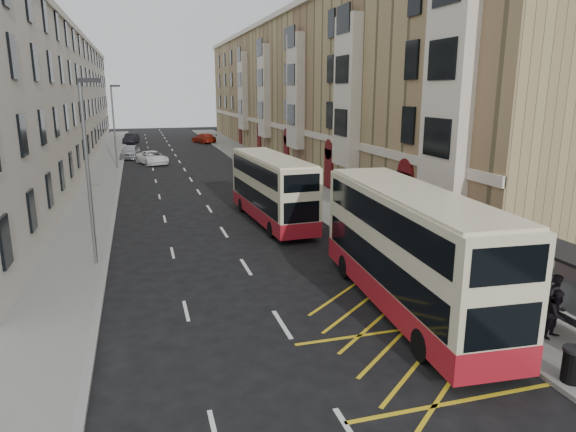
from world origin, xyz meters
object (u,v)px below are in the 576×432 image
object	(u,v)px
double_decker_rear	(272,189)
pedestrian_far	(449,275)
pedestrian_mid	(557,314)
double_decker_front	(409,250)
car_dark	(131,139)
litter_bin	(573,364)
white_van	(152,158)
car_silver	(130,152)
street_lamp_far	(114,122)
car_red	(204,138)
street_lamp_near	(88,163)
pedestrian_near	(553,300)

from	to	relation	value
double_decker_rear	pedestrian_far	distance (m)	13.61
double_decker_rear	pedestrian_mid	xyz separation A→B (m)	(4.73, -16.97, -1.07)
double_decker_front	car_dark	distance (m)	64.69
litter_bin	pedestrian_far	distance (m)	6.01
white_van	car_silver	xyz separation A→B (m)	(-2.27, 5.53, 0.10)
double_decker_front	pedestrian_mid	xyz separation A→B (m)	(3.23, -3.53, -1.27)
car_dark	double_decker_rear	bearing A→B (deg)	-69.05
double_decker_front	pedestrian_far	distance (m)	2.31
street_lamp_far	white_van	xyz separation A→B (m)	(3.42, 2.79, -3.95)
pedestrian_far	car_dark	size ratio (longest dim) A/B	0.37
double_decker_rear	car_red	xyz separation A→B (m)	(2.09, 48.40, -1.29)
pedestrian_far	car_dark	distance (m)	64.69
car_silver	car_dark	size ratio (longest dim) A/B	1.03
street_lamp_near	double_decker_rear	world-z (taller)	street_lamp_near
litter_bin	pedestrian_mid	size ratio (longest dim) A/B	0.61
litter_bin	white_van	bearing A→B (deg)	101.28
street_lamp_near	double_decker_front	bearing A→B (deg)	-36.24
pedestrian_mid	car_dark	world-z (taller)	pedestrian_mid
street_lamp_far	car_dark	distance (m)	26.21
car_dark	litter_bin	bearing A→B (deg)	-68.97
pedestrian_near	car_silver	world-z (taller)	pedestrian_near
car_dark	street_lamp_near	bearing A→B (deg)	-79.57
car_dark	car_red	world-z (taller)	car_dark
litter_bin	car_red	world-z (taller)	car_red
car_dark	car_red	bearing A→B (deg)	0.29
pedestrian_mid	white_van	world-z (taller)	pedestrian_mid
pedestrian_far	car_red	xyz separation A→B (m)	(-1.34, 61.53, -0.26)
double_decker_front	car_silver	size ratio (longest dim) A/B	2.38
double_decker_rear	white_van	size ratio (longest dim) A/B	2.02
white_van	pedestrian_mid	bearing A→B (deg)	-94.09
white_van	car_dark	bearing A→B (deg)	77.89
white_van	pedestrian_far	bearing A→B (deg)	-94.59
street_lamp_far	car_red	size ratio (longest dim) A/B	1.61
street_lamp_far	pedestrian_mid	bearing A→B (deg)	-71.15
pedestrian_mid	double_decker_rear	bearing A→B (deg)	90.13
street_lamp_far	double_decker_front	distance (m)	39.65
car_silver	pedestrian_near	bearing A→B (deg)	-66.27
litter_bin	car_dark	world-z (taller)	car_dark
street_lamp_near	white_van	size ratio (longest dim) A/B	1.61
pedestrian_near	white_van	bearing A→B (deg)	-100.14
car_red	pedestrian_mid	bearing A→B (deg)	72.49
street_lamp_near	pedestrian_mid	distance (m)	18.67
double_decker_rear	double_decker_front	bearing A→B (deg)	-86.92
car_silver	pedestrian_mid	bearing A→B (deg)	-66.99
pedestrian_far	car_red	size ratio (longest dim) A/B	0.33
pedestrian_far	pedestrian_near	bearing A→B (deg)	131.33
white_van	car_silver	world-z (taller)	car_silver
litter_bin	double_decker_front	bearing A→B (deg)	107.01
double_decker_rear	pedestrian_mid	size ratio (longest dim) A/B	6.34
double_decker_front	white_van	size ratio (longest dim) A/B	2.22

